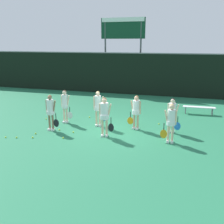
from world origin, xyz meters
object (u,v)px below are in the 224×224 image
tennis_ball_1 (33,137)px  tennis_ball_9 (17,137)px  tennis_ball_2 (36,133)px  tennis_ball_3 (63,138)px  player_5 (136,109)px  tennis_ball_0 (73,132)px  tennis_ball_6 (90,117)px  player_4 (98,106)px  tennis_ball_4 (6,137)px  tennis_ball_10 (46,119)px  tennis_ball_5 (59,130)px  player_6 (172,113)px  bench_courtside (199,108)px  scoreboard (123,35)px  player_1 (105,113)px  tennis_ball_8 (69,116)px  tennis_ball_7 (159,124)px  player_2 (171,120)px  player_3 (65,104)px  player_0 (51,110)px

tennis_ball_1 → tennis_ball_9: tennis_ball_9 is taller
tennis_ball_2 → tennis_ball_3: size_ratio=0.98×
player_5 → tennis_ball_0: player_5 is taller
tennis_ball_6 → player_4: bearing=-51.8°
tennis_ball_0 → tennis_ball_1: (-1.44, -1.18, -0.00)m
tennis_ball_4 → tennis_ball_10: tennis_ball_4 is taller
tennis_ball_5 → player_6: bearing=13.7°
bench_courtside → tennis_ball_0: 7.75m
tennis_ball_2 → tennis_ball_10: tennis_ball_2 is taller
scoreboard → player_1: bearing=-79.3°
tennis_ball_8 → tennis_ball_9: 3.99m
tennis_ball_5 → tennis_ball_8: 2.51m
tennis_ball_8 → player_5: bearing=-15.1°
tennis_ball_7 → tennis_ball_9: size_ratio=0.97×
scoreboard → player_6: 11.35m
tennis_ball_10 → tennis_ball_7: bearing=8.3°
player_5 → tennis_ball_10: size_ratio=25.89×
tennis_ball_0 → tennis_ball_5: bearing=170.8°
tennis_ball_0 → tennis_ball_7: tennis_ball_0 is taller
player_2 → player_4: player_4 is taller
scoreboard → player_6: scoreboard is taller
tennis_ball_2 → player_6: bearing=19.1°
player_1 → tennis_ball_0: size_ratio=25.37×
tennis_ball_4 → tennis_ball_8: 4.21m
tennis_ball_2 → tennis_ball_5: (0.80, 0.81, 0.00)m
bench_courtside → tennis_ball_10: size_ratio=28.67×
player_3 → tennis_ball_4: player_3 is taller
player_2 → player_3: size_ratio=0.97×
player_1 → tennis_ball_2: 3.41m
player_5 → tennis_ball_10: (-5.10, 0.16, -0.96)m
player_1 → tennis_ball_5: player_1 is taller
tennis_ball_4 → player_4: bearing=40.1°
player_4 → player_5: (1.93, 0.07, -0.07)m
tennis_ball_1 → tennis_ball_9: (-0.69, -0.21, 0.00)m
player_6 → tennis_ball_10: bearing=-170.7°
player_3 → tennis_ball_7: player_3 is taller
player_0 → player_5: player_0 is taller
player_2 → player_3: bearing=161.8°
player_5 → tennis_ball_8: size_ratio=24.15×
player_6 → tennis_ball_2: player_6 is taller
bench_courtside → player_0: 8.64m
player_0 → tennis_ball_0: player_0 is taller
tennis_ball_5 → tennis_ball_9: 2.01m
tennis_ball_10 → player_6: bearing=-1.5°
player_4 → tennis_ball_0: size_ratio=25.30×
player_4 → tennis_ball_7: player_4 is taller
tennis_ball_8 → tennis_ball_10: size_ratio=1.07×
tennis_ball_1 → tennis_ball_10: size_ratio=1.07×
bench_courtside → tennis_ball_7: (-2.00, -2.74, -0.36)m
player_1 → scoreboard: bearing=92.3°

